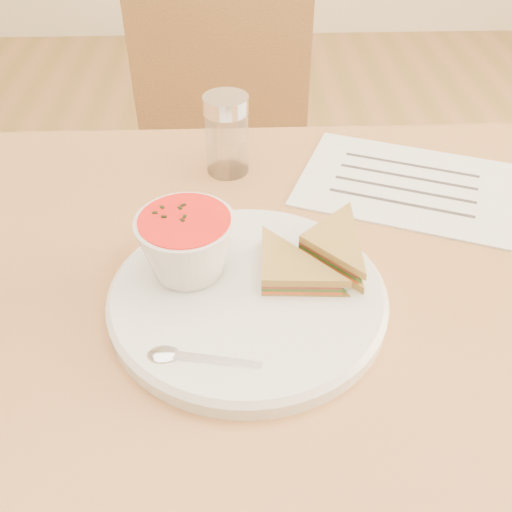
{
  "coord_description": "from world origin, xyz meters",
  "views": [
    {
      "loc": [
        -0.04,
        -0.51,
        1.2
      ],
      "look_at": [
        -0.03,
        -0.04,
        0.8
      ],
      "focal_mm": 40.0,
      "sensor_mm": 36.0,
      "label": 1
    }
  ],
  "objects_px": {
    "chair_far": "(229,212)",
    "plate": "(248,297)",
    "condiment_shaker": "(227,135)",
    "dining_table": "(271,440)",
    "soup_bowl": "(187,248)"
  },
  "relations": [
    {
      "from": "dining_table",
      "to": "soup_bowl",
      "type": "bearing_deg",
      "value": -165.24
    },
    {
      "from": "condiment_shaker",
      "to": "soup_bowl",
      "type": "bearing_deg",
      "value": -100.05
    },
    {
      "from": "dining_table",
      "to": "plate",
      "type": "relative_size",
      "value": 3.27
    },
    {
      "from": "chair_far",
      "to": "soup_bowl",
      "type": "relative_size",
      "value": 8.21
    },
    {
      "from": "chair_far",
      "to": "plate",
      "type": "distance_m",
      "value": 0.68
    },
    {
      "from": "chair_far",
      "to": "plate",
      "type": "bearing_deg",
      "value": 90.02
    },
    {
      "from": "chair_far",
      "to": "dining_table",
      "type": "bearing_deg",
      "value": 94.08
    },
    {
      "from": "chair_far",
      "to": "condiment_shaker",
      "type": "distance_m",
      "value": 0.49
    },
    {
      "from": "chair_far",
      "to": "condiment_shaker",
      "type": "relative_size",
      "value": 7.68
    },
    {
      "from": "soup_bowl",
      "to": "chair_far",
      "type": "bearing_deg",
      "value": 86.37
    },
    {
      "from": "dining_table",
      "to": "soup_bowl",
      "type": "relative_size",
      "value": 9.27
    },
    {
      "from": "dining_table",
      "to": "condiment_shaker",
      "type": "height_order",
      "value": "condiment_shaker"
    },
    {
      "from": "condiment_shaker",
      "to": "dining_table",
      "type": "bearing_deg",
      "value": -75.38
    },
    {
      "from": "plate",
      "to": "condiment_shaker",
      "type": "relative_size",
      "value": 2.65
    },
    {
      "from": "plate",
      "to": "dining_table",
      "type": "bearing_deg",
      "value": 59.05
    }
  ]
}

